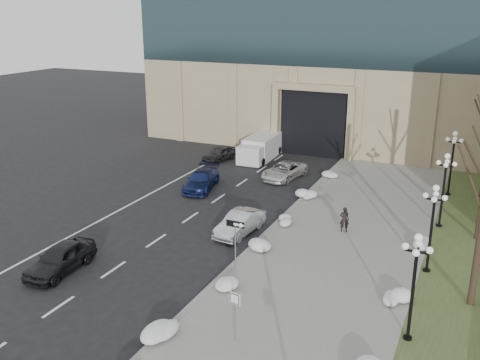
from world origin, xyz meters
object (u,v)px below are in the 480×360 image
Objects in this scene: one_way_sign at (238,231)px; keep_sign at (235,307)px; car_b at (240,223)px; lamppost_a at (415,273)px; box_truck at (261,148)px; car_a at (60,258)px; pedestrian at (344,219)px; lamppost_b at (433,217)px; car_d at (284,171)px; lamppost_d at (453,155)px; car_e at (220,154)px; car_c at (201,180)px; lamppost_c at (444,181)px.

keep_sign is (2.48, -5.61, -0.62)m from one_way_sign.
car_b is 13.10m from lamppost_a.
lamppost_a is at bearing -57.02° from box_truck.
pedestrian is (11.99, 10.94, 0.17)m from car_a.
car_b is 1.78× the size of keep_sign.
lamppost_b reaches higher than one_way_sign.
lamppost_a reaches higher than car_d.
car_a is 20.29m from car_d.
lamppost_d is at bearing 90.00° from lamppost_a.
car_d is at bearing 117.00° from keep_sign.
car_b is 0.86× the size of lamppost_b.
pedestrian reaches higher than car_b.
car_a is 0.67× the size of box_truck.
car_d is 16.37m from one_way_sign.
lamppost_d is at bearing 13.95° from car_d.
lamppost_d is (5.13, 9.82, 2.17)m from pedestrian.
box_truck is at bearing 110.14° from one_way_sign.
lamppost_d reaches higher than car_d.
car_b is at bearing 147.02° from lamppost_a.
car_e is (-7.02, 2.56, -0.01)m from car_d.
car_c is 19.65m from keep_sign.
car_e is 0.78× the size of lamppost_b.
pedestrian is at bearing -117.59° from lamppost_d.
car_d is at bearing 156.05° from lamppost_c.
one_way_sign reaches higher than pedestrian.
one_way_sign is at bearing -46.94° from car_e.
pedestrian is (7.08, -8.75, 0.26)m from car_d.
car_e is 18.08m from pedestrian.
lamppost_b reaches higher than car_e.
lamppost_a reaches higher than car_b.
car_d is 0.97× the size of lamppost_d.
car_d is 7.47m from car_e.
car_d is 17.24m from lamppost_b.
pedestrian is 0.33× the size of lamppost_a.
lamppost_c is (12.21, -5.43, 2.43)m from car_d.
keep_sign is at bearing -69.74° from car_c.
box_truck is 28.04m from keep_sign.
keep_sign is at bearing -123.32° from lamppost_b.
lamppost_c reaches higher than keep_sign.
car_a reaches higher than car_c.
lamppost_b is at bearing 132.41° from pedestrian.
lamppost_a is (5.13, -9.68, 2.17)m from pedestrian.
car_c is at bearing -124.28° from car_d.
lamppost_d reaches higher than car_a.
car_c is 21.73m from lamppost_a.
car_b is at bearing -130.85° from lamppost_d.
car_e is at bearing 129.88° from keep_sign.
lamppost_c is at bearing 90.00° from lamppost_a.
pedestrian is at bearing 96.40° from keep_sign.
pedestrian is at bearing -147.07° from lamppost_c.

